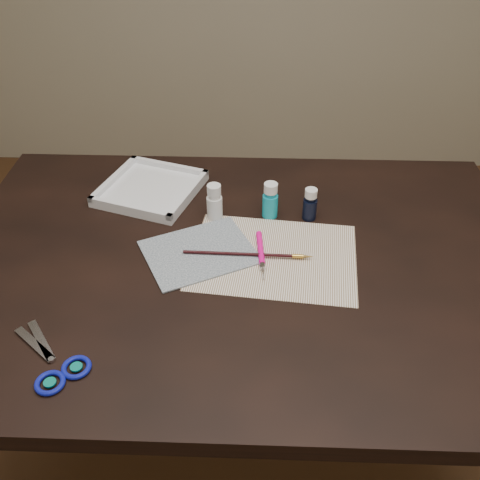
{
  "coord_description": "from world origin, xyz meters",
  "views": [
    {
      "loc": [
        0.03,
        -0.91,
        1.51
      ],
      "look_at": [
        0.0,
        0.0,
        0.8
      ],
      "focal_mm": 40.0,
      "sensor_mm": 36.0,
      "label": 1
    }
  ],
  "objects_px": {
    "canvas": "(199,252)",
    "paint_bottle_cyan": "(270,200)",
    "paint_bottle_white": "(214,202)",
    "paper": "(274,256)",
    "paint_bottle_navy": "(310,204)",
    "palette_tray": "(151,188)",
    "scissors": "(43,356)"
  },
  "relations": [
    {
      "from": "paint_bottle_white",
      "to": "paper",
      "type": "bearing_deg",
      "value": -45.55
    },
    {
      "from": "canvas",
      "to": "paint_bottle_navy",
      "type": "relative_size",
      "value": 2.85
    },
    {
      "from": "paper",
      "to": "paint_bottle_navy",
      "type": "distance_m",
      "value": 0.18
    },
    {
      "from": "palette_tray",
      "to": "paint_bottle_cyan",
      "type": "bearing_deg",
      "value": -16.84
    },
    {
      "from": "canvas",
      "to": "paint_bottle_cyan",
      "type": "relative_size",
      "value": 2.56
    },
    {
      "from": "paint_bottle_white",
      "to": "paint_bottle_cyan",
      "type": "relative_size",
      "value": 1.01
    },
    {
      "from": "canvas",
      "to": "scissors",
      "type": "height_order",
      "value": "scissors"
    },
    {
      "from": "paper",
      "to": "canvas",
      "type": "relative_size",
      "value": 1.55
    },
    {
      "from": "canvas",
      "to": "paint_bottle_white",
      "type": "xyz_separation_m",
      "value": [
        0.03,
        0.14,
        0.04
      ]
    },
    {
      "from": "paper",
      "to": "scissors",
      "type": "height_order",
      "value": "scissors"
    },
    {
      "from": "canvas",
      "to": "paint_bottle_navy",
      "type": "height_order",
      "value": "paint_bottle_navy"
    },
    {
      "from": "paper",
      "to": "paint_bottle_navy",
      "type": "height_order",
      "value": "paint_bottle_navy"
    },
    {
      "from": "palette_tray",
      "to": "paint_bottle_white",
      "type": "bearing_deg",
      "value": -31.47
    },
    {
      "from": "paint_bottle_white",
      "to": "scissors",
      "type": "height_order",
      "value": "paint_bottle_white"
    },
    {
      "from": "paper",
      "to": "scissors",
      "type": "xyz_separation_m",
      "value": [
        -0.42,
        -0.3,
        0.0
      ]
    },
    {
      "from": "paint_bottle_navy",
      "to": "palette_tray",
      "type": "xyz_separation_m",
      "value": [
        -0.4,
        0.1,
        -0.03
      ]
    },
    {
      "from": "scissors",
      "to": "palette_tray",
      "type": "distance_m",
      "value": 0.56
    },
    {
      "from": "canvas",
      "to": "palette_tray",
      "type": "relative_size",
      "value": 1.02
    },
    {
      "from": "paint_bottle_white",
      "to": "scissors",
      "type": "bearing_deg",
      "value": -122.02
    },
    {
      "from": "paint_bottle_navy",
      "to": "scissors",
      "type": "height_order",
      "value": "paint_bottle_navy"
    },
    {
      "from": "paint_bottle_white",
      "to": "paint_bottle_navy",
      "type": "bearing_deg",
      "value": 1.74
    },
    {
      "from": "paint_bottle_cyan",
      "to": "paper",
      "type": "bearing_deg",
      "value": -87.16
    },
    {
      "from": "paint_bottle_white",
      "to": "paint_bottle_navy",
      "type": "xyz_separation_m",
      "value": [
        0.23,
        0.01,
        -0.01
      ]
    },
    {
      "from": "canvas",
      "to": "paint_bottle_cyan",
      "type": "height_order",
      "value": "paint_bottle_cyan"
    },
    {
      "from": "paint_bottle_cyan",
      "to": "paint_bottle_navy",
      "type": "height_order",
      "value": "paint_bottle_cyan"
    },
    {
      "from": "paper",
      "to": "palette_tray",
      "type": "xyz_separation_m",
      "value": [
        -0.32,
        0.25,
        0.01
      ]
    },
    {
      "from": "paper",
      "to": "paint_bottle_cyan",
      "type": "xyz_separation_m",
      "value": [
        -0.01,
        0.16,
        0.04
      ]
    },
    {
      "from": "paper",
      "to": "paint_bottle_cyan",
      "type": "height_order",
      "value": "paint_bottle_cyan"
    },
    {
      "from": "canvas",
      "to": "palette_tray",
      "type": "xyz_separation_m",
      "value": [
        -0.15,
        0.24,
        0.01
      ]
    },
    {
      "from": "paint_bottle_navy",
      "to": "scissors",
      "type": "relative_size",
      "value": 0.4
    },
    {
      "from": "paint_bottle_white",
      "to": "palette_tray",
      "type": "bearing_deg",
      "value": 148.53
    },
    {
      "from": "paint_bottle_cyan",
      "to": "scissors",
      "type": "height_order",
      "value": "paint_bottle_cyan"
    }
  ]
}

